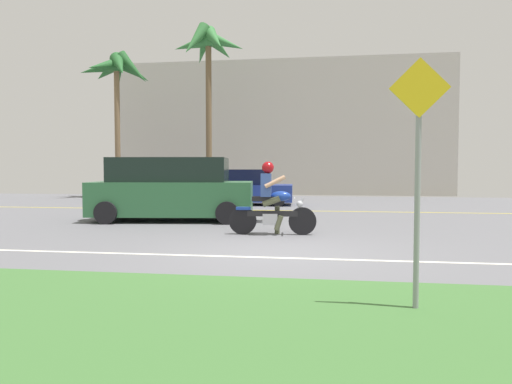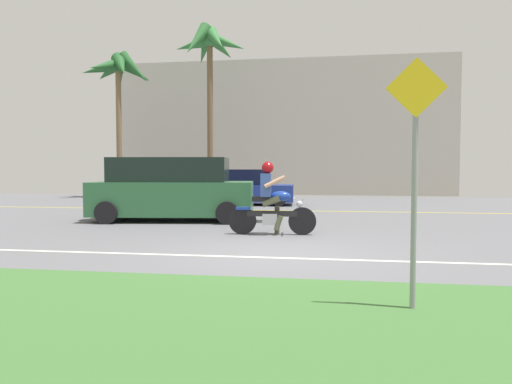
# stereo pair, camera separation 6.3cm
# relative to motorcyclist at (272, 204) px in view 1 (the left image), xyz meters

# --- Properties ---
(ground) EXTENTS (56.00, 30.00, 0.04)m
(ground) POSITION_rel_motorcyclist_xyz_m (0.35, 0.65, -0.74)
(ground) COLOR slate
(grass_median) EXTENTS (56.00, 3.80, 0.06)m
(grass_median) POSITION_rel_motorcyclist_xyz_m (0.35, -6.45, -0.69)
(grass_median) COLOR #3D6B33
(grass_median) RESTS_ON ground
(lane_line_near) EXTENTS (50.40, 0.12, 0.01)m
(lane_line_near) POSITION_rel_motorcyclist_xyz_m (0.35, -2.84, -0.72)
(lane_line_near) COLOR silver
(lane_line_near) RESTS_ON ground
(lane_line_far) EXTENTS (50.40, 0.12, 0.01)m
(lane_line_far) POSITION_rel_motorcyclist_xyz_m (0.35, 6.27, -0.72)
(lane_line_far) COLOR yellow
(lane_line_far) RESTS_ON ground
(motorcyclist) EXTENTS (2.05, 0.67, 1.71)m
(motorcyclist) POSITION_rel_motorcyclist_xyz_m (0.00, 0.00, 0.00)
(motorcyclist) COLOR black
(motorcyclist) RESTS_ON ground
(suv_nearby) EXTENTS (5.02, 2.59, 1.87)m
(suv_nearby) POSITION_rel_motorcyclist_xyz_m (-3.28, 2.52, 0.19)
(suv_nearby) COLOR #2D663D
(suv_nearby) RESTS_ON ground
(parked_car_0) EXTENTS (3.81, 1.98, 1.43)m
(parked_car_0) POSITION_rel_motorcyclist_xyz_m (-8.08, 11.07, -0.05)
(parked_car_0) COLOR navy
(parked_car_0) RESTS_ON ground
(parked_car_1) EXTENTS (4.18, 2.23, 1.52)m
(parked_car_1) POSITION_rel_motorcyclist_xyz_m (-2.24, 8.92, -0.01)
(parked_car_1) COLOR navy
(parked_car_1) RESTS_ON ground
(palm_tree_0) EXTENTS (3.85, 3.90, 7.80)m
(palm_tree_0) POSITION_rel_motorcyclist_xyz_m (-9.80, 12.89, 5.90)
(palm_tree_0) COLOR brown
(palm_tree_0) RESTS_ON ground
(palm_tree_1) EXTENTS (3.93, 3.69, 9.03)m
(palm_tree_1) POSITION_rel_motorcyclist_xyz_m (-4.81, 13.10, 6.93)
(palm_tree_1) COLOR brown
(palm_tree_1) RESTS_ON ground
(street_sign) EXTENTS (0.62, 0.06, 2.69)m
(street_sign) POSITION_rel_motorcyclist_xyz_m (2.19, -5.70, 0.91)
(street_sign) COLOR gray
(street_sign) RESTS_ON ground
(building_far) EXTENTS (19.99, 4.00, 8.02)m
(building_far) POSITION_rel_motorcyclist_xyz_m (-1.36, 18.65, 3.29)
(building_far) COLOR #BCB7AD
(building_far) RESTS_ON ground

